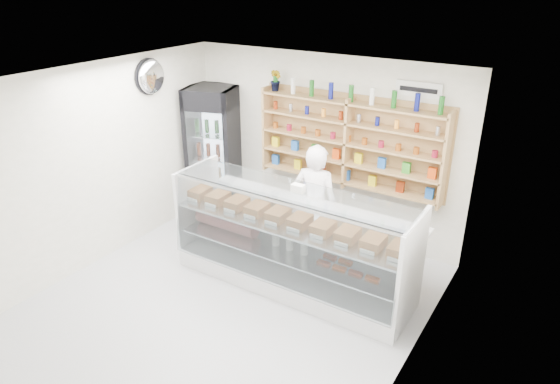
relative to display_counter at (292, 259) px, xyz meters
The scene contains 8 objects.
room 1.43m from the display_counter, 116.47° to the right, with size 5.00×5.00×5.00m.
display_counter is the anchor object (origin of this frame).
shop_worker 0.85m from the display_counter, 94.21° to the left, with size 0.64×0.42×1.76m, color white.
drinks_cooler 2.71m from the display_counter, 151.59° to the left, with size 0.97×0.96×2.17m.
wall_shelving 1.89m from the display_counter, 87.81° to the left, with size 2.84×0.28×1.33m.
potted_plant 2.73m from the display_counter, 129.33° to the left, with size 0.18×0.15×0.33m, color #1E6626.
security_mirror 3.35m from the display_counter, behind, with size 0.15×0.50×0.50m, color silver.
wall_sign 2.77m from the display_counter, 58.80° to the left, with size 0.62×0.03×0.20m, color white.
Camera 1 is at (3.34, -3.99, 3.88)m, focal length 32.00 mm.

